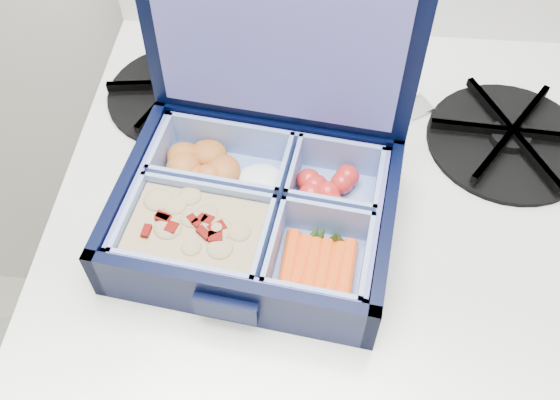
# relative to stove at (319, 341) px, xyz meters

# --- Properties ---
(stove) EXTENTS (0.58, 0.58, 0.87)m
(stove) POSITION_rel_stove_xyz_m (0.00, 0.00, 0.00)
(stove) COLOR silver
(stove) RESTS_ON floor
(bento_box) EXTENTS (0.28, 0.23, 0.06)m
(bento_box) POSITION_rel_stove_xyz_m (-0.08, -0.09, 0.46)
(bento_box) COLOR black
(bento_box) RESTS_ON stove
(burner_grate) EXTENTS (0.19, 0.19, 0.03)m
(burner_grate) POSITION_rel_stove_xyz_m (0.18, 0.05, 0.45)
(burner_grate) COLOR black
(burner_grate) RESTS_ON stove
(burner_grate_rear) EXTENTS (0.19, 0.19, 0.02)m
(burner_grate_rear) POSITION_rel_stove_xyz_m (-0.19, 0.10, 0.44)
(burner_grate_rear) COLOR black
(burner_grate_rear) RESTS_ON stove
(fork) EXTENTS (0.18, 0.13, 0.01)m
(fork) POSITION_rel_stove_xyz_m (0.01, 0.04, 0.44)
(fork) COLOR silver
(fork) RESTS_ON stove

